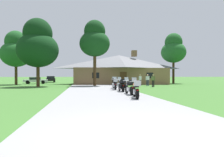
# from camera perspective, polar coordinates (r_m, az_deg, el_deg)

# --- Properties ---
(ground_plane) EXTENTS (500.00, 500.00, 0.00)m
(ground_plane) POSITION_cam_1_polar(r_m,az_deg,el_deg) (25.22, -4.42, -2.59)
(ground_plane) COLOR #386628
(asphalt_driveway) EXTENTS (6.40, 80.00, 0.06)m
(asphalt_driveway) POSITION_cam_1_polar(r_m,az_deg,el_deg) (23.23, -4.13, -2.80)
(asphalt_driveway) COLOR gray
(asphalt_driveway) RESTS_ON ground
(motorcycle_orange_nearest_to_camera) EXTENTS (0.72, 2.08, 1.30)m
(motorcycle_orange_nearest_to_camera) POSITION_cam_1_polar(r_m,az_deg,el_deg) (13.22, 6.59, -2.95)
(motorcycle_orange_nearest_to_camera) COLOR black
(motorcycle_orange_nearest_to_camera) RESTS_ON asphalt_driveway
(motorcycle_black_second_in_row) EXTENTS (0.66, 2.08, 1.30)m
(motorcycle_black_second_in_row) POSITION_cam_1_polar(r_m,az_deg,el_deg) (15.78, 4.88, -2.34)
(motorcycle_black_second_in_row) COLOR black
(motorcycle_black_second_in_row) RESTS_ON asphalt_driveway
(motorcycle_black_third_in_row) EXTENTS (0.75, 2.08, 1.30)m
(motorcycle_black_third_in_row) POSITION_cam_1_polar(r_m,az_deg,el_deg) (18.66, 2.71, -1.90)
(motorcycle_black_third_in_row) COLOR black
(motorcycle_black_third_in_row) RESTS_ON asphalt_driveway
(motorcycle_blue_fourth_in_row) EXTENTS (0.87, 2.08, 1.30)m
(motorcycle_blue_fourth_in_row) POSITION_cam_1_polar(r_m,az_deg,el_deg) (21.23, 0.93, -1.57)
(motorcycle_blue_fourth_in_row) COLOR black
(motorcycle_blue_fourth_in_row) RESTS_ON asphalt_driveway
(motorcycle_yellow_farthest_in_row) EXTENTS (0.69, 2.08, 1.30)m
(motorcycle_yellow_farthest_in_row) POSITION_cam_1_polar(r_m,az_deg,el_deg) (23.95, 0.55, -1.28)
(motorcycle_yellow_farthest_in_row) COLOR black
(motorcycle_yellow_farthest_in_row) RESTS_ON asphalt_driveway
(stone_lodge) EXTENTS (16.73, 9.18, 6.09)m
(stone_lodge) POSITION_cam_1_polar(r_m,az_deg,el_deg) (37.72, 1.86, 2.58)
(stone_lodge) COLOR brown
(stone_lodge) RESTS_ON ground
(bystander_white_shirt_near_lodge) EXTENTS (0.53, 0.32, 1.67)m
(bystander_white_shirt_near_lodge) POSITION_cam_1_polar(r_m,az_deg,el_deg) (30.82, 9.71, -0.26)
(bystander_white_shirt_near_lodge) COLOR navy
(bystander_white_shirt_near_lodge) RESTS_ON ground
(bystander_white_shirt_beside_signpost) EXTENTS (0.47, 0.39, 1.69)m
(bystander_white_shirt_beside_signpost) POSITION_cam_1_polar(r_m,az_deg,el_deg) (30.61, 7.72, -0.23)
(bystander_white_shirt_beside_signpost) COLOR black
(bystander_white_shirt_beside_signpost) RESTS_ON ground
(bystander_olive_shirt_by_tree) EXTENTS (0.45, 0.40, 1.69)m
(bystander_olive_shirt_by_tree) POSITION_cam_1_polar(r_m,az_deg,el_deg) (27.99, 11.21, -0.33)
(bystander_olive_shirt_by_tree) COLOR black
(bystander_olive_shirt_by_tree) RESTS_ON ground
(tree_left_far) EXTENTS (5.00, 5.00, 8.94)m
(tree_left_far) POSITION_cam_1_polar(r_m,az_deg,el_deg) (38.30, -24.82, 6.96)
(tree_left_far) COLOR #422D19
(tree_left_far) RESTS_ON ground
(tree_left_near) EXTENTS (5.50, 5.50, 9.21)m
(tree_left_near) POSITION_cam_1_polar(r_m,az_deg,el_deg) (30.08, -19.64, 8.61)
(tree_left_near) COLOR #422D19
(tree_left_near) RESTS_ON ground
(tree_by_lodge_front) EXTENTS (4.32, 4.32, 9.39)m
(tree_by_lodge_front) POSITION_cam_1_polar(r_m,az_deg,el_deg) (30.15, -4.76, 10.40)
(tree_by_lodge_front) COLOR #422D19
(tree_by_lodge_front) RESTS_ON ground
(tree_right_of_lodge) EXTENTS (4.72, 4.72, 9.64)m
(tree_right_of_lodge) POSITION_cam_1_polar(r_m,az_deg,el_deg) (41.98, 16.49, 7.64)
(tree_right_of_lodge) COLOR #422D19
(tree_right_of_lodge) RESTS_ON ground
(parked_black_suv_far_left) EXTENTS (2.70, 4.87, 1.40)m
(parked_black_suv_far_left) POSITION_cam_1_polar(r_m,az_deg,el_deg) (48.80, -16.51, -0.09)
(parked_black_suv_far_left) COLOR black
(parked_black_suv_far_left) RESTS_ON ground
(parked_white_sedan_far_left) EXTENTS (4.43, 2.45, 1.20)m
(parked_white_sedan_far_left) POSITION_cam_1_polar(r_m,az_deg,el_deg) (40.46, -20.19, -0.46)
(parked_white_sedan_far_left) COLOR silver
(parked_white_sedan_far_left) RESTS_ON ground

